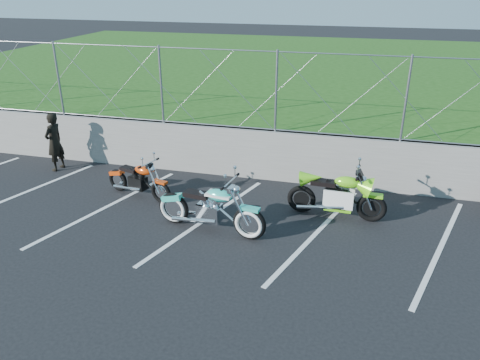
% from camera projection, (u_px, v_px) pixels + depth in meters
% --- Properties ---
extents(ground, '(90.00, 90.00, 0.00)m').
position_uv_depth(ground, '(192.00, 241.00, 9.36)').
color(ground, black).
rests_on(ground, ground).
extents(retaining_wall, '(30.00, 0.22, 1.30)m').
position_uv_depth(retaining_wall, '(237.00, 152.00, 12.21)').
color(retaining_wall, slate).
rests_on(retaining_wall, ground).
extents(grass_field, '(30.00, 20.00, 1.30)m').
position_uv_depth(grass_field, '(294.00, 78.00, 21.07)').
color(grass_field, '#1E4913').
rests_on(grass_field, ground).
extents(chain_link_fence, '(28.00, 0.03, 2.00)m').
position_uv_depth(chain_link_fence, '(236.00, 90.00, 11.54)').
color(chain_link_fence, gray).
rests_on(chain_link_fence, retaining_wall).
extents(parking_lines, '(18.29, 4.31, 0.01)m').
position_uv_depth(parking_lines, '(261.00, 225.00, 9.97)').
color(parking_lines, silver).
rests_on(parking_lines, ground).
extents(cruiser_turquoise, '(2.43, 0.77, 1.21)m').
position_uv_depth(cruiser_turquoise, '(212.00, 210.00, 9.56)').
color(cruiser_turquoise, black).
rests_on(cruiser_turquoise, ground).
extents(naked_orange, '(1.87, 0.74, 0.96)m').
position_uv_depth(naked_orange, '(139.00, 181.00, 11.08)').
color(naked_orange, black).
rests_on(naked_orange, ground).
extents(sportbike_green, '(2.16, 0.77, 1.12)m').
position_uv_depth(sportbike_green, '(338.00, 197.00, 10.14)').
color(sportbike_green, black).
rests_on(sportbike_green, ground).
extents(person_standing, '(0.44, 0.62, 1.58)m').
position_uv_depth(person_standing, '(54.00, 142.00, 12.53)').
color(person_standing, black).
rests_on(person_standing, ground).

